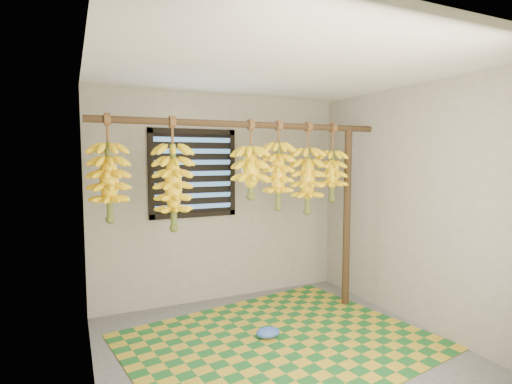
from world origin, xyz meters
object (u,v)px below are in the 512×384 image
banana_bunch_e (308,181)px  banana_bunch_b (173,187)px  banana_bunch_c (251,172)px  woven_mat (279,342)px  banana_bunch_d (278,176)px  support_post (347,218)px  plastic_bag (268,333)px  banana_bunch_a (109,182)px  banana_bunch_f (332,175)px

banana_bunch_e → banana_bunch_b: bearing=180.0°
banana_bunch_b → banana_bunch_c: same height
woven_mat → banana_bunch_d: size_ratio=2.91×
support_post → plastic_bag: (-1.20, -0.40, -0.94)m
woven_mat → support_post: bearing=24.4°
plastic_bag → banana_bunch_e: 1.59m
woven_mat → banana_bunch_b: banana_bunch_b is taller
woven_mat → banana_bunch_a: banana_bunch_a is taller
plastic_bag → banana_bunch_d: (0.32, 0.40, 1.44)m
banana_bunch_b → banana_bunch_c: 0.78m
banana_bunch_a → banana_bunch_f: bearing=0.0°
banana_bunch_e → banana_bunch_f: same height
banana_bunch_d → support_post: bearing=-0.0°
support_post → banana_bunch_d: (-0.88, 0.00, 0.49)m
banana_bunch_f → woven_mat: bearing=-150.9°
support_post → banana_bunch_d: size_ratio=2.22×
plastic_bag → banana_bunch_a: 1.97m
woven_mat → plastic_bag: 0.14m
banana_bunch_f → banana_bunch_c: bearing=-180.0°
woven_mat → banana_bunch_c: size_ratio=3.38×
banana_bunch_b → banana_bunch_d: same height
banana_bunch_d → banana_bunch_f: same height
banana_bunch_f → banana_bunch_d: bearing=180.0°
support_post → banana_bunch_c: 1.30m
banana_bunch_c → plastic_bag: bearing=-91.1°
banana_bunch_a → plastic_bag: bearing=-17.1°
banana_bunch_b → banana_bunch_d: 1.09m
plastic_bag → banana_bunch_e: (0.67, 0.40, 1.38)m
woven_mat → banana_bunch_f: bearing=29.1°
support_post → banana_bunch_f: banana_bunch_f is taller
woven_mat → plastic_bag: (-0.06, 0.11, 0.05)m
support_post → banana_bunch_d: banana_bunch_d is taller
woven_mat → banana_bunch_e: bearing=40.2°
banana_bunch_a → banana_bunch_e: 1.99m
banana_bunch_b → woven_mat: bearing=-32.0°
support_post → banana_bunch_c: (-1.19, -0.00, 0.53)m
banana_bunch_b → banana_bunch_f: size_ratio=1.23×
banana_bunch_c → banana_bunch_e: same height
banana_bunch_f → banana_bunch_b: bearing=180.0°
woven_mat → banana_bunch_d: banana_bunch_d is taller
banana_bunch_c → banana_bunch_d: size_ratio=0.86×
banana_bunch_b → banana_bunch_e: (1.44, 0.00, 0.03)m
plastic_bag → banana_bunch_b: bearing=152.2°
plastic_bag → woven_mat: bearing=-62.0°
banana_bunch_a → banana_bunch_c: bearing=-0.0°
woven_mat → banana_bunch_f: 1.82m
banana_bunch_d → woven_mat: bearing=-116.6°
plastic_bag → banana_bunch_c: (0.01, 0.40, 1.48)m
plastic_bag → banana_bunch_f: 1.78m
support_post → banana_bunch_c: bearing=-180.0°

